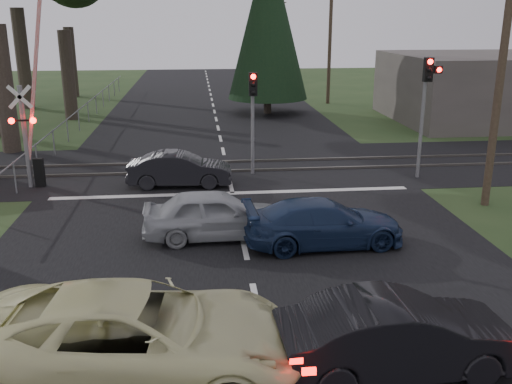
{
  "coord_description": "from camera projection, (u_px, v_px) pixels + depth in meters",
  "views": [
    {
      "loc": [
        -1.21,
        -11.58,
        6.14
      ],
      "look_at": [
        0.43,
        4.08,
        1.3
      ],
      "focal_mm": 40.0,
      "sensor_mm": 36.0,
      "label": 1
    }
  ],
  "objects": [
    {
      "name": "dark_car_far",
      "position": [
        180.0,
        169.0,
        21.47
      ],
      "size": [
        3.95,
        1.54,
        1.28
      ],
      "primitive_type": "imported",
      "rotation": [
        0.0,
        0.0,
        1.52
      ],
      "color": "black",
      "rests_on": "ground"
    },
    {
      "name": "fence_left",
      "position": [
        85.0,
        126.0,
        33.54
      ],
      "size": [
        0.1,
        36.0,
        1.2
      ],
      "primitive_type": null,
      "color": "slate",
      "rests_on": "ground"
    },
    {
      "name": "utility_pole_mid",
      "position": [
        330.0,
        38.0,
        40.91
      ],
      "size": [
        1.8,
        0.26,
        9.0
      ],
      "color": "#4C3D2D",
      "rests_on": "ground"
    },
    {
      "name": "road",
      "position": [
        229.0,
        180.0,
        22.44
      ],
      "size": [
        14.0,
        100.0,
        0.01
      ],
      "primitive_type": "cube",
      "color": "black",
      "rests_on": "ground"
    },
    {
      "name": "stop_line",
      "position": [
        232.0,
        193.0,
        20.72
      ],
      "size": [
        13.0,
        0.35,
        0.0
      ],
      "primitive_type": "cube",
      "color": "silver",
      "rests_on": "ground"
    },
    {
      "name": "blue_sedan",
      "position": [
        324.0,
        223.0,
        15.86
      ],
      "size": [
        4.57,
        2.08,
        1.3
      ],
      "primitive_type": "imported",
      "rotation": [
        0.0,
        0.0,
        1.63
      ],
      "color": "#182848",
      "rests_on": "ground"
    },
    {
      "name": "silver_car",
      "position": [
        216.0,
        215.0,
        16.37
      ],
      "size": [
        4.18,
        1.73,
        1.42
      ],
      "primitive_type": "imported",
      "rotation": [
        0.0,
        0.0,
        1.59
      ],
      "color": "#9C9FA3",
      "rests_on": "ground"
    },
    {
      "name": "dark_hatchback",
      "position": [
        399.0,
        336.0,
        10.12
      ],
      "size": [
        4.44,
        1.73,
        1.44
      ],
      "primitive_type": "imported",
      "rotation": [
        0.0,
        0.0,
        1.62
      ],
      "color": "black",
      "rests_on": "ground"
    },
    {
      "name": "cream_coupe",
      "position": [
        135.0,
        336.0,
        9.91
      ],
      "size": [
        6.2,
        3.29,
        1.66
      ],
      "primitive_type": "imported",
      "rotation": [
        0.0,
        0.0,
        1.48
      ],
      "color": "beige",
      "rests_on": "ground"
    },
    {
      "name": "rail_corridor",
      "position": [
        227.0,
        167.0,
        24.34
      ],
      "size": [
        120.0,
        8.0,
        0.01
      ],
      "primitive_type": "cube",
      "color": "black",
      "rests_on": "ground"
    },
    {
      "name": "rail_near",
      "position": [
        228.0,
        171.0,
        23.56
      ],
      "size": [
        120.0,
        0.12,
        0.1
      ],
      "primitive_type": "cube",
      "color": "#59544C",
      "rests_on": "ground"
    },
    {
      "name": "ground",
      "position": [
        256.0,
        300.0,
        12.93
      ],
      "size": [
        120.0,
        120.0,
        0.0
      ],
      "primitive_type": "plane",
      "color": "#273E1C",
      "rests_on": "ground"
    },
    {
      "name": "conifer_tree",
      "position": [
        268.0,
        19.0,
        36.23
      ],
      "size": [
        5.2,
        5.2,
        11.0
      ],
      "color": "#473D33",
      "rests_on": "ground"
    },
    {
      "name": "traffic_signal_center",
      "position": [
        253.0,
        106.0,
        22.36
      ],
      "size": [
        0.32,
        0.48,
        4.1
      ],
      "color": "slate",
      "rests_on": "ground"
    },
    {
      "name": "utility_pole_far",
      "position": [
        280.0,
        30.0,
        64.67
      ],
      "size": [
        1.8,
        0.26,
        9.0
      ],
      "color": "#4C3D2D",
      "rests_on": "ground"
    },
    {
      "name": "building_right",
      "position": [
        509.0,
        87.0,
        35.05
      ],
      "size": [
        14.0,
        10.0,
        4.0
      ],
      "primitive_type": "cube",
      "color": "#59514C",
      "rests_on": "ground"
    },
    {
      "name": "utility_pole_near",
      "position": [
        502.0,
        64.0,
        18.09
      ],
      "size": [
        1.8,
        0.26,
        9.0
      ],
      "color": "#4C3D2D",
      "rests_on": "ground"
    },
    {
      "name": "crossing_signal",
      "position": [
        31.0,
        133.0,
        20.9
      ],
      "size": [
        1.62,
        0.38,
        6.96
      ],
      "color": "slate",
      "rests_on": "ground"
    },
    {
      "name": "rail_far",
      "position": [
        226.0,
        162.0,
        25.08
      ],
      "size": [
        120.0,
        0.12,
        0.1
      ],
      "primitive_type": "cube",
      "color": "#59544C",
      "rests_on": "ground"
    },
    {
      "name": "traffic_signal_right",
      "position": [
        427.0,
        94.0,
        21.72
      ],
      "size": [
        0.68,
        0.48,
        4.7
      ],
      "color": "slate",
      "rests_on": "ground"
    }
  ]
}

